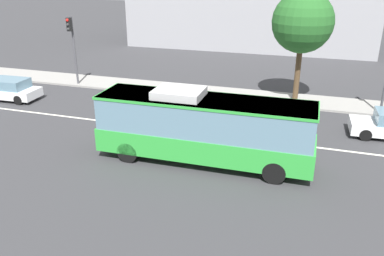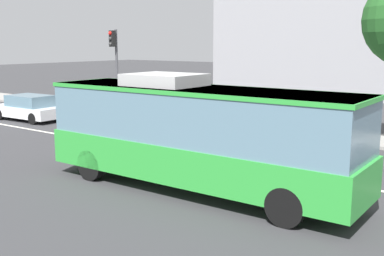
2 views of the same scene
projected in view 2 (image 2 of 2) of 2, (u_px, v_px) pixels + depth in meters
ground_plane at (185, 157)px, 18.53m from camera, size 160.00×160.00×0.00m
sidewalk_kerb at (271, 128)px, 24.29m from camera, size 80.00×2.98×0.14m
lane_centre_line at (185, 157)px, 18.53m from camera, size 76.00×0.16×0.01m
transit_bus at (196, 131)px, 13.99m from camera, size 10.03×2.60×3.46m
sedan_white at (29, 108)px, 27.18m from camera, size 4.57×1.97×1.46m
traffic_light_near_corner at (115, 57)px, 28.62m from camera, size 0.34×0.62×5.20m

